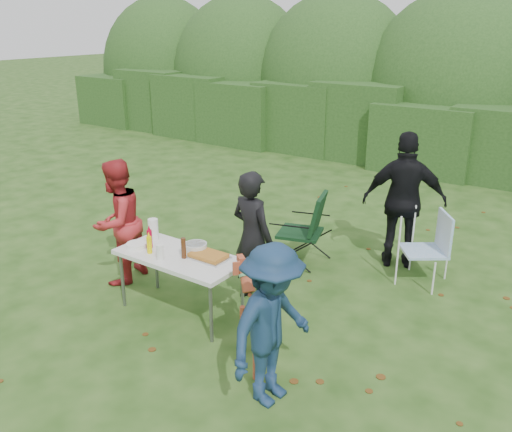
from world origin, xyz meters
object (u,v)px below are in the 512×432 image
Objects in this scene: camping_chair at (300,228)px; mustard_bottle at (149,245)px; folding_table at (180,259)px; dog at (257,324)px; beer_bottle at (184,248)px; person_cook at (252,238)px; person_red_jacket at (117,222)px; ketchup_bottle at (150,239)px; lawn_chair at (424,248)px; person_black_puffy at (404,201)px; paper_towel_roll at (153,229)px; child at (272,326)px.

camping_chair reaches higher than mustard_bottle.
folding_table is 1.35m from dog.
mustard_bottle is 0.43m from beer_bottle.
person_red_jacket is (-1.72, -0.56, -0.00)m from person_cook.
person_red_jacket is at bearing 27.54° from dog.
ketchup_bottle is 0.92× the size of beer_bottle.
lawn_chair reaches higher than dog.
paper_towel_roll is at bearing 26.12° from person_black_puffy.
person_black_puffy reaches higher than dog.
camping_chair is 5.26× the size of mustard_bottle.
person_cook is at bearing 10.98° from lawn_chair.
ketchup_bottle is at bearing 30.30° from person_black_puffy.
person_black_puffy is 1.98× the size of dog.
person_black_puffy is 1.46m from camping_chair.
camping_chair is 2.05m from beer_bottle.
paper_towel_roll reaches higher than lawn_chair.
ketchup_bottle is (0.80, -0.22, 0.03)m from person_red_jacket.
person_red_jacket reaches higher than paper_towel_roll.
child is 1.45× the size of camping_chair.
person_cook is 1.20m from mustard_bottle.
person_cook is 2.28m from lawn_chair.
person_red_jacket is at bearing 30.23° from camping_chair.
dog is 0.99× the size of lawn_chair.
mustard_bottle is (-1.61, 0.17, 0.39)m from dog.
camping_chair is 4.05× the size of paper_towel_roll.
person_black_puffy is (1.60, 2.73, 0.26)m from folding_table.
person_cook is at bearing 56.44° from folding_table.
mustard_bottle is at bearing 80.52° from child.
beer_bottle is at bearing 15.40° from lawn_chair.
mustard_bottle is (-2.35, -2.54, 0.36)m from lawn_chair.
lawn_chair is (1.54, 1.65, -0.34)m from person_cook.
beer_bottle is at bearing 16.28° from mustard_bottle.
lawn_chair is at bearing 49.55° from folding_table.
beer_bottle reaches higher than ketchup_bottle.
person_black_puffy is 3.10m from dog.
beer_bottle is (1.32, -0.21, 0.04)m from person_red_jacket.
beer_bottle is at bearing -16.57° from paper_towel_roll.
person_red_jacket is 6.28× the size of paper_towel_roll.
person_cook is 1.56× the size of camping_chair.
person_red_jacket reaches higher than folding_table.
ketchup_bottle is at bearing -54.42° from paper_towel_roll.
folding_table is at bearing 73.47° from child.
dog is at bearing -13.45° from beer_bottle.
paper_towel_roll is at bearing 163.43° from folding_table.
ketchup_bottle is (-0.91, -0.78, 0.03)m from person_cook.
person_cook reaches higher than child.
person_black_puffy is (1.11, 1.99, 0.13)m from person_cook.
lawn_chair is (1.61, 0.42, -0.04)m from camping_chair.
paper_towel_roll reaches higher than folding_table.
paper_towel_roll is at bearing 43.89° from camping_chair.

